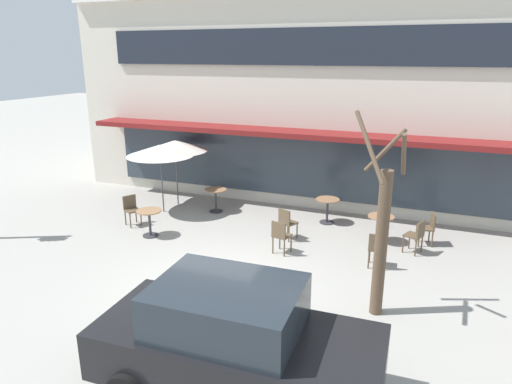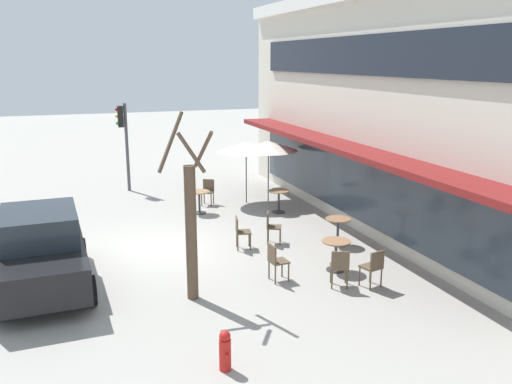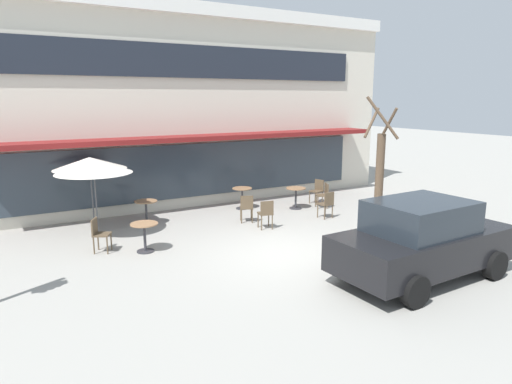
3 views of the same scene
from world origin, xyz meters
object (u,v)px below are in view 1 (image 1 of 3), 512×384
Objects in this scene: patio_umbrella_cream_folded at (175,146)px; cafe_chair_4 at (287,221)px; cafe_table_streetside at (216,196)px; cafe_table_mid_patio at (327,207)px; cafe_chair_0 at (428,226)px; cafe_chair_3 at (416,234)px; patio_umbrella_green_folded at (160,150)px; cafe_table_near_wall at (149,219)px; cafe_chair_1 at (131,208)px; parked_sedan at (234,341)px; cafe_chair_2 at (377,247)px; cafe_chair_5 at (281,234)px; street_tree at (381,234)px; cafe_table_by_tree at (381,224)px.

patio_umbrella_cream_folded reaches higher than cafe_chair_4.
cafe_table_streetside is 2.16m from patio_umbrella_cream_folded.
cafe_chair_0 reaches higher than cafe_table_mid_patio.
cafe_table_streetside is 0.85× the size of cafe_chair_3.
cafe_table_near_wall is at bearing -67.51° from patio_umbrella_green_folded.
cafe_chair_1 is (-8.25, -1.66, 0.00)m from cafe_chair_0.
cafe_table_mid_patio is 0.18× the size of parked_sedan.
cafe_table_near_wall is 2.56m from patio_umbrella_green_folded.
cafe_table_streetside is 3.59m from cafe_table_mid_patio.
cafe_chair_2 is 1.00× the size of cafe_chair_5.
cafe_chair_1 reaches higher than cafe_table_mid_patio.
street_tree reaches higher than patio_umbrella_green_folded.
patio_umbrella_green_folded is at bearing -177.82° from cafe_chair_0.
cafe_chair_4 and cafe_chair_5 have the same top height.
street_tree reaches higher than cafe_chair_0.
cafe_chair_4 reaches higher than cafe_table_by_tree.
cafe_chair_4 is at bearing 98.73° from cafe_chair_5.
cafe_chair_1 and cafe_chair_5 have the same top height.
cafe_table_streetside is at bearing 170.70° from cafe_chair_3.
cafe_table_near_wall is 7.13m from cafe_chair_3.
cafe_table_streetside is at bearing 177.27° from cafe_chair_0.
cafe_chair_2 is at bearing 1.94° from cafe_chair_5.
parked_sedan reaches higher than cafe_table_mid_patio.
cafe_table_mid_patio is at bearing 23.01° from cafe_chair_1.
cafe_table_near_wall is at bearing -177.16° from cafe_chair_2.
street_tree reaches higher than cafe_table_near_wall.
cafe_table_streetside is at bearing 157.47° from cafe_chair_2.
cafe_chair_3 is at bearing 12.28° from cafe_table_near_wall.
patio_umbrella_cream_folded is (-5.11, -0.12, 1.51)m from cafe_table_mid_patio.
cafe_table_by_tree is at bearing 10.83° from cafe_chair_1.
patio_umbrella_green_folded and patio_umbrella_cream_folded have the same top height.
cafe_table_by_tree is 1.91m from cafe_table_mid_patio.
cafe_table_mid_patio is 0.85× the size of cafe_chair_1.
cafe_chair_3 is (0.82, 1.21, 0.00)m from cafe_chair_2.
parked_sedan is (-1.42, -5.05, 0.35)m from cafe_chair_2.
cafe_chair_0 is at bearing 69.56° from cafe_chair_3.
cafe_chair_3 reaches higher than cafe_table_streetside.
cafe_chair_1 is at bearing 137.30° from parked_sedan.
parked_sedan is (5.48, -7.48, -1.14)m from patio_umbrella_cream_folded.
cafe_table_by_tree is 2.82m from cafe_chair_5.
patio_umbrella_cream_folded is at bearing 86.65° from patio_umbrella_green_folded.
patio_umbrella_cream_folded reaches higher than cafe_chair_3.
cafe_chair_5 is (-0.59, -2.63, 0.01)m from cafe_table_mid_patio.
patio_umbrella_cream_folded is (-0.74, 2.74, 1.51)m from cafe_table_near_wall.
patio_umbrella_green_folded is at bearing 129.68° from parked_sedan.
cafe_chair_3 is 3.36m from cafe_chair_4.
cafe_chair_1 is at bearing 151.07° from cafe_table_near_wall.
cafe_table_by_tree is 1.61m from cafe_chair_2.
patio_umbrella_cream_folded is at bearing 173.08° from cafe_table_by_tree.
cafe_chair_5 is at bearing -4.05° from cafe_chair_1.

